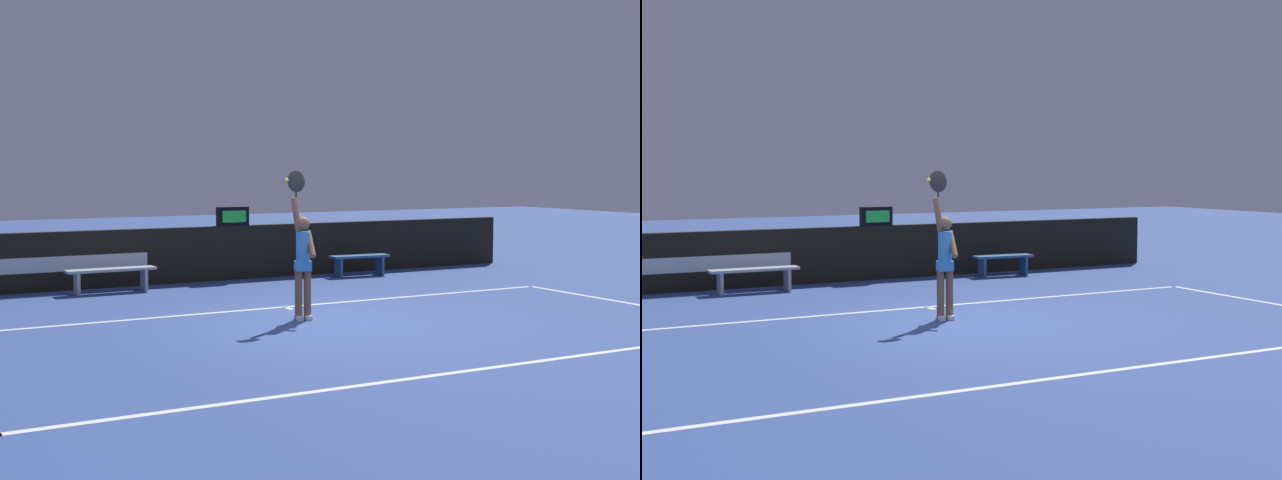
{
  "view_description": "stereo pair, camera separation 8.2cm",
  "coord_description": "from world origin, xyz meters",
  "views": [
    {
      "loc": [
        -6.76,
        -11.94,
        2.42
      ],
      "look_at": [
        -0.07,
        0.39,
        1.27
      ],
      "focal_mm": 50.25,
      "sensor_mm": 36.0,
      "label": 1
    },
    {
      "loc": [
        -6.69,
        -11.98,
        2.42
      ],
      "look_at": [
        -0.07,
        0.39,
        1.27
      ],
      "focal_mm": 50.25,
      "sensor_mm": 36.0,
      "label": 2
    }
  ],
  "objects": [
    {
      "name": "ground_plane",
      "position": [
        0.0,
        0.0,
        0.0
      ],
      "size": [
        60.0,
        60.0,
        0.0
      ],
      "primitive_type": "plane",
      "color": "#344E90"
    },
    {
      "name": "back_wall",
      "position": [
        -0.01,
        5.79,
        0.58
      ],
      "size": [
        15.53,
        0.22,
        1.16
      ],
      "color": "black",
      "rests_on": "ground"
    },
    {
      "name": "speed_display",
      "position": [
        0.73,
        5.78,
        1.36
      ],
      "size": [
        0.69,
        0.19,
        0.41
      ],
      "color": "black",
      "rests_on": "back_wall"
    },
    {
      "name": "court_lines",
      "position": [
        0.0,
        -0.87,
        0.0
      ],
      "size": [
        11.25,
        5.5,
        0.0
      ],
      "color": "white",
      "rests_on": "ground"
    },
    {
      "name": "courtside_bench_far",
      "position": [
        3.43,
        4.99,
        0.35
      ],
      "size": [
        1.38,
        0.45,
        0.46
      ],
      "color": "#2E5A89",
      "rests_on": "ground"
    },
    {
      "name": "courtside_bench_near",
      "position": [
        -2.14,
        5.01,
        0.36
      ],
      "size": [
        1.72,
        0.36,
        0.47
      ],
      "color": "#B1B1B5",
      "rests_on": "ground"
    },
    {
      "name": "tennis_ball",
      "position": [
        -0.53,
        0.61,
        2.21
      ],
      "size": [
        0.07,
        0.07,
        0.07
      ],
      "color": "#CED931"
    },
    {
      "name": "tennis_player",
      "position": [
        -0.3,
        0.53,
        0.98
      ],
      "size": [
        0.46,
        0.42,
        2.38
      ],
      "color": "brown",
      "rests_on": "ground"
    }
  ]
}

